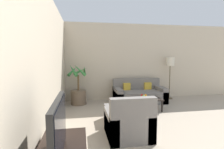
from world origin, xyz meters
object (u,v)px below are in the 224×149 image
at_px(sofa_loveseat, 139,94).
at_px(apple_green, 144,96).
at_px(coffee_table, 145,100).
at_px(apple_red, 142,95).
at_px(ottoman, 118,113).
at_px(potted_palm, 78,92).
at_px(orange_fruit, 146,95).
at_px(fruit_bowl, 144,98).
at_px(television, 59,131).
at_px(armchair, 128,124).
at_px(floor_lamp, 170,64).

height_order(sofa_loveseat, apple_green, sofa_loveseat).
distance_m(coffee_table, apple_red, 0.17).
bearing_deg(apple_green, ottoman, -146.34).
height_order(potted_palm, apple_green, potted_palm).
bearing_deg(potted_palm, coffee_table, -27.64).
xyz_separation_m(apple_red, orange_fruit, (0.10, -0.01, -0.00)).
xyz_separation_m(fruit_bowl, orange_fruit, (0.06, 0.04, 0.06)).
relative_size(potted_palm, ottoman, 2.20).
relative_size(television, coffee_table, 0.94).
xyz_separation_m(sofa_loveseat, apple_green, (-0.21, -1.00, 0.17)).
bearing_deg(armchair, sofa_loveseat, 66.97).
height_order(apple_red, armchair, armchair).
height_order(fruit_bowl, orange_fruit, orange_fruit).
relative_size(television, orange_fruit, 10.86).
distance_m(television, armchair, 1.92).
xyz_separation_m(potted_palm, ottoman, (0.95, -1.64, -0.21)).
xyz_separation_m(television, ottoman, (1.07, 2.36, -0.67)).
height_order(television, orange_fruit, television).
distance_m(sofa_loveseat, apple_red, 0.95).
height_order(television, apple_green, television).
relative_size(floor_lamp, apple_red, 18.46).
distance_m(potted_palm, orange_fruit, 2.14).
bearing_deg(fruit_bowl, television, -123.33).
bearing_deg(potted_palm, armchair, -68.91).
xyz_separation_m(television, sofa_loveseat, (2.14, 3.93, -0.59)).
distance_m(apple_green, ottoman, 1.07).
relative_size(coffee_table, ottoman, 1.49).
bearing_deg(floor_lamp, television, -128.92).
relative_size(television, sofa_loveseat, 0.50).
height_order(coffee_table, apple_red, apple_red).
xyz_separation_m(potted_palm, apple_red, (1.80, -0.97, 0.04)).
height_order(potted_palm, ottoman, potted_palm).
distance_m(fruit_bowl, armchair, 1.74).
bearing_deg(ottoman, armchair, -88.46).
xyz_separation_m(floor_lamp, orange_fruit, (-1.36, -1.17, -0.83)).
bearing_deg(ottoman, potted_palm, 120.15).
distance_m(sofa_loveseat, apple_green, 1.03).
xyz_separation_m(floor_lamp, ottoman, (-2.31, -1.82, -1.08)).
relative_size(potted_palm, apple_green, 17.08).
distance_m(floor_lamp, apple_green, 2.09).
height_order(orange_fruit, armchair, armchair).
xyz_separation_m(fruit_bowl, ottoman, (-0.89, -0.62, -0.19)).
height_order(fruit_bowl, armchair, armchair).
bearing_deg(ottoman, fruit_bowl, 34.64).
height_order(potted_palm, orange_fruit, potted_palm).
height_order(sofa_loveseat, ottoman, sofa_loveseat).
relative_size(floor_lamp, apple_green, 19.45).
relative_size(coffee_table, fruit_bowl, 3.66).
xyz_separation_m(television, orange_fruit, (2.02, 3.01, -0.42)).
bearing_deg(apple_green, armchair, -119.82).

